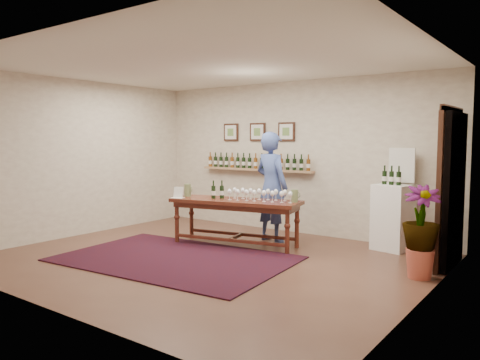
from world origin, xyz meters
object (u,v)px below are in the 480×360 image
Objects in this scene: tasting_table at (236,206)px; potted_plant at (421,232)px; person at (272,187)px; display_pedestal at (393,217)px.

potted_plant is at bearing -13.90° from tasting_table.
potted_plant is 0.54× the size of person.
display_pedestal is at bearing 17.35° from tasting_table.
potted_plant is 2.79m from person.
display_pedestal is 1.02× the size of potted_plant.
display_pedestal is at bearing 120.40° from potted_plant.
potted_plant is at bearing 177.90° from person.
tasting_table is at bearing 78.80° from person.
tasting_table is 0.76m from person.
person is (-2.67, 0.74, 0.34)m from potted_plant.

